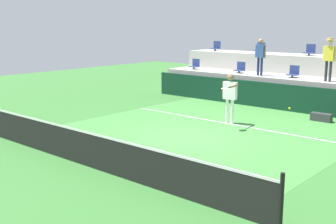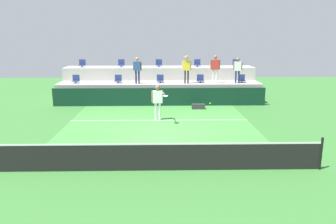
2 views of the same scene
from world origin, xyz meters
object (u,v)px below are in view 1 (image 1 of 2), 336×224
Objects in this scene: stadium_chair_lower_center at (293,72)px; stadium_chair_upper_far_left at (216,47)px; spectator_with_hat at (329,55)px; tennis_ball at (290,108)px; stadium_chair_lower_far_left at (195,65)px; stadium_chair_upper_center at (310,51)px; stadium_chair_lower_left at (240,68)px; stadium_chair_upper_left at (260,49)px; spectator_in_white at (260,53)px; tennis_player at (230,93)px; equipment_bag at (321,117)px.

stadium_chair_lower_center is 1.00× the size of stadium_chair_upper_far_left.
spectator_with_hat is 25.71× the size of tennis_ball.
stadium_chair_lower_far_left and stadium_chair_lower_center have the same top height.
stadium_chair_upper_center is at bearing 128.78° from spectator_with_hat.
stadium_chair_lower_far_left is at bearing 180.00° from stadium_chair_lower_center.
stadium_chair_lower_left is 1.00× the size of stadium_chair_upper_center.
stadium_chair_lower_far_left is at bearing 176.89° from spectator_with_hat.
stadium_chair_upper_left is at bearing 0.00° from stadium_chair_upper_far_left.
spectator_with_hat is at bearing -17.25° from stadium_chair_upper_far_left.
stadium_chair_upper_far_left is 7.65× the size of tennis_ball.
stadium_chair_lower_center is 3.34m from stadium_chair_upper_left.
tennis_ball is (2.44, -5.37, -0.48)m from stadium_chair_lower_center.
stadium_chair_upper_far_left reaches higher than tennis_ball.
tennis_ball is at bearing -81.12° from spectator_with_hat.
spectator_in_white is 24.29× the size of tennis_ball.
tennis_ball is (7.85, -5.37, -0.48)m from stadium_chair_lower_far_left.
tennis_ball is at bearing -34.35° from stadium_chair_lower_far_left.
stadium_chair_lower_far_left is 9.52m from tennis_ball.
stadium_chair_lower_far_left is 0.30× the size of spectator_with_hat.
tennis_player is 3.63m from equipment_bag.
tennis_player is (5.25, -6.61, -1.19)m from stadium_chair_upper_far_left.
stadium_chair_lower_far_left is 1.00× the size of stadium_chair_lower_center.
spectator_in_white is at bearing -5.52° from stadium_chair_lower_far_left.
stadium_chair_lower_center is (2.70, 0.00, 0.00)m from stadium_chair_lower_left.
stadium_chair_upper_left is at bearing 89.46° from stadium_chair_lower_left.
stadium_chair_lower_far_left is 1.00× the size of stadium_chair_upper_far_left.
spectator_with_hat is (3.10, -0.00, 0.08)m from spectator_in_white.
stadium_chair_upper_left is 0.68× the size of equipment_bag.
stadium_chair_lower_far_left is at bearing -161.30° from stadium_chair_upper_center.
stadium_chair_upper_center is 0.68× the size of equipment_bag.
stadium_chair_upper_center is at bearing 92.86° from stadium_chair_lower_center.
spectator_with_hat reaches higher than stadium_chair_upper_center.
stadium_chair_upper_center is 7.72m from tennis_ball.
stadium_chair_upper_far_left is 0.29× the size of tennis_player.
spectator_in_white reaches higher than stadium_chair_upper_far_left.
tennis_player reaches higher than stadium_chair_lower_far_left.
stadium_chair_lower_left is 0.31× the size of spectator_in_white.
stadium_chair_lower_center is 5.72m from stadium_chair_upper_far_left.
tennis_player is (-0.12, -4.81, -0.34)m from stadium_chair_lower_center.
tennis_player reaches higher than equipment_bag.
stadium_chair_lower_center is 1.00× the size of stadium_chair_upper_left.
stadium_chair_upper_left is 8.91m from tennis_ball.
stadium_chair_upper_left is 2.52m from spectator_in_white.
spectator_with_hat is at bearing -12.98° from stadium_chair_lower_center.
spectator_with_hat reaches higher than tennis_player.
stadium_chair_lower_far_left is 2.71m from stadium_chair_lower_left.
stadium_chair_lower_left is 3.33m from stadium_chair_upper_far_left.
spectator_in_white is (-1.32, 4.42, 1.12)m from tennis_player.
spectator_with_hat reaches higher than stadium_chair_lower_center.
stadium_chair_upper_far_left is 2.68m from stadium_chair_upper_left.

